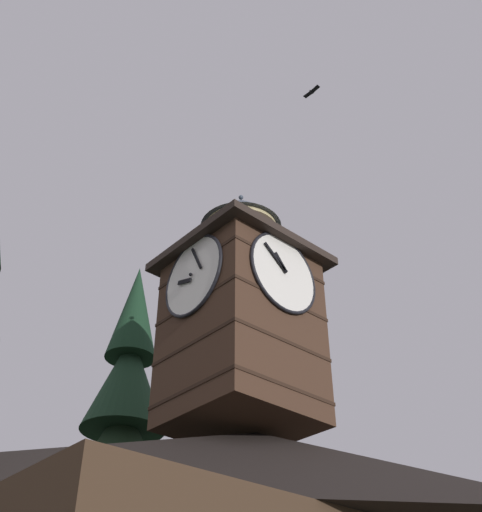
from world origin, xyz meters
The scene contains 3 objects.
clock_tower centered at (1.81, -2.55, 11.96)m, with size 4.24×4.24×8.07m.
moon centered at (-15.16, -41.92, 17.36)m, with size 2.08×2.08×2.08m.
flying_bird_high centered at (1.11, 0.31, 19.74)m, with size 0.19×0.67×0.11m.
Camera 1 is at (12.79, 9.83, 2.33)m, focal length 45.59 mm.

